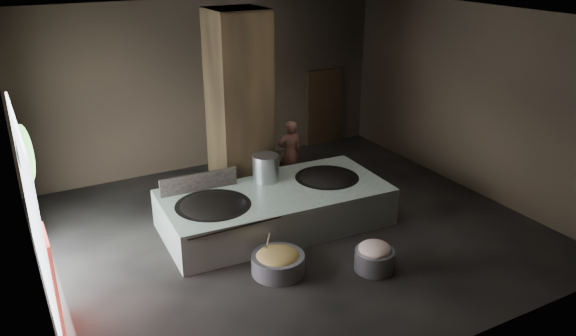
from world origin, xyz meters
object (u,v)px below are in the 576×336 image
wok_left (213,209)px  cook (290,153)px  hearth_platform (275,207)px  meat_basin (374,260)px  wok_right (327,181)px  stock_pot (266,169)px  veg_basin (278,264)px

wok_left → cook: size_ratio=0.90×
hearth_platform → meat_basin: hearth_platform is taller
hearth_platform → wok_right: wok_right is taller
wok_left → meat_basin: bearing=-47.5°
hearth_platform → stock_pot: stock_pot is taller
hearth_platform → wok_left: size_ratio=3.17×
hearth_platform → meat_basin: bearing=-69.4°
stock_pot → cook: bearing=43.9°
cook → meat_basin: cook is taller
stock_pot → cook: (1.31, 1.26, -0.28)m
wok_right → veg_basin: (-2.20, -1.78, -0.56)m
hearth_platform → veg_basin: hearth_platform is taller
hearth_platform → cook: 2.30m
stock_pot → hearth_platform: bearing=-95.2°
hearth_platform → wok_right: (1.35, 0.05, 0.33)m
hearth_platform → wok_left: 1.49m
stock_pot → veg_basin: bearing=-111.5°
wok_left → meat_basin: size_ratio=2.04×
cook → stock_pot: bearing=50.6°
cook → meat_basin: size_ratio=2.27×
wok_right → stock_pot: (-1.30, 0.50, 0.38)m
meat_basin → veg_basin: bearing=154.7°
stock_pot → meat_basin: 3.29m
veg_basin → cook: bearing=58.1°
wok_left → wok_right: size_ratio=1.07×
cook → veg_basin: size_ratio=1.69×
stock_pot → meat_basin: (0.76, -3.06, -0.92)m
wok_left → veg_basin: size_ratio=1.52×
cook → veg_basin: 4.22m
stock_pot → meat_basin: stock_pot is taller
stock_pot → cook: cook is taller
stock_pot → wok_left: bearing=-158.2°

